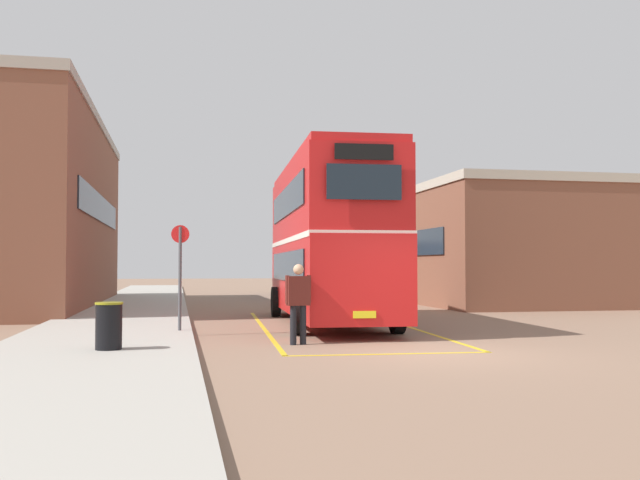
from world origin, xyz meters
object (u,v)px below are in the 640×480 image
(litter_bin, at_px, (109,326))
(bus_stop_sign, at_px, (180,267))
(pedestrian_boarding, at_px, (298,298))
(single_deck_bus, at_px, (311,267))
(double_decker_bus, at_px, (328,239))

(litter_bin, bearing_deg, bus_stop_sign, 70.61)
(pedestrian_boarding, distance_m, bus_stop_sign, 3.58)
(single_deck_bus, bearing_deg, bus_stop_sign, -108.82)
(pedestrian_boarding, bearing_deg, litter_bin, -160.96)
(pedestrian_boarding, distance_m, litter_bin, 4.10)
(double_decker_bus, bearing_deg, litter_bin, -130.50)
(double_decker_bus, distance_m, pedestrian_boarding, 5.76)
(litter_bin, height_order, bus_stop_sign, bus_stop_sign)
(double_decker_bus, bearing_deg, pedestrian_boarding, -108.70)
(single_deck_bus, relative_size, litter_bin, 10.19)
(single_deck_bus, xyz_separation_m, litter_bin, (-8.63, -25.20, -1.05))
(single_deck_bus, relative_size, pedestrian_boarding, 5.18)
(double_decker_bus, relative_size, single_deck_bus, 1.16)
(litter_bin, bearing_deg, pedestrian_boarding, 19.04)
(pedestrian_boarding, relative_size, litter_bin, 1.97)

